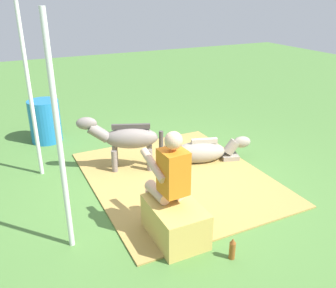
# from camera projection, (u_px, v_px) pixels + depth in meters

# --- Properties ---
(ground_plane) EXTENTS (24.00, 24.00, 0.00)m
(ground_plane) POSITION_uv_depth(u_px,v_px,m) (172.00, 181.00, 5.57)
(ground_plane) COLOR #4C7A38
(hay_patch) EXTENTS (3.13, 2.59, 0.02)m
(hay_patch) POSITION_uv_depth(u_px,v_px,m) (178.00, 177.00, 5.65)
(hay_patch) COLOR #AD8C47
(hay_patch) RESTS_ON ground
(hay_bale) EXTENTS (0.79, 0.54, 0.45)m
(hay_bale) POSITION_uv_depth(u_px,v_px,m) (175.00, 221.00, 4.22)
(hay_bale) COLOR tan
(hay_bale) RESTS_ON ground
(person_seated) EXTENTS (0.68, 0.44, 1.33)m
(person_seated) POSITION_uv_depth(u_px,v_px,m) (168.00, 177.00, 4.15)
(person_seated) COLOR #D8AD8C
(person_seated) RESTS_ON ground
(pony_standing) EXTENTS (0.70, 1.28, 0.91)m
(pony_standing) POSITION_uv_depth(u_px,v_px,m) (126.00, 138.00, 5.71)
(pony_standing) COLOR slate
(pony_standing) RESTS_ON ground
(pony_lying) EXTENTS (0.66, 1.35, 0.42)m
(pony_lying) POSITION_uv_depth(u_px,v_px,m) (205.00, 151.00, 6.13)
(pony_lying) COLOR gray
(pony_lying) RESTS_ON ground
(soda_bottle) EXTENTS (0.07, 0.07, 0.26)m
(soda_bottle) POSITION_uv_depth(u_px,v_px,m) (232.00, 249.00, 3.92)
(soda_bottle) COLOR brown
(soda_bottle) RESTS_ON ground
(water_barrel) EXTENTS (0.58, 0.58, 0.81)m
(water_barrel) POSITION_uv_depth(u_px,v_px,m) (45.00, 121.00, 6.90)
(water_barrel) COLOR #1E72B2
(water_barrel) RESTS_ON ground
(tent_pole_left) EXTENTS (0.06, 0.06, 2.58)m
(tent_pole_left) POSITION_uv_depth(u_px,v_px,m) (59.00, 141.00, 3.67)
(tent_pole_left) COLOR silver
(tent_pole_left) RESTS_ON ground
(tent_pole_right) EXTENTS (0.06, 0.06, 2.58)m
(tent_pole_right) POSITION_uv_depth(u_px,v_px,m) (30.00, 95.00, 5.29)
(tent_pole_right) COLOR silver
(tent_pole_right) RESTS_ON ground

